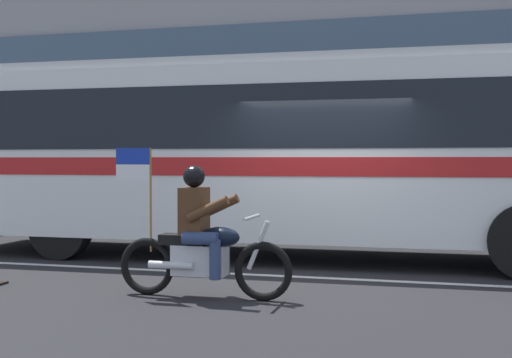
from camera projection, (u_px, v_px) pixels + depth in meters
ground_plane at (324, 271)px, 10.00m from camera, size 60.00×60.00×0.00m
sidewalk_curb at (364, 231)px, 14.91m from camera, size 28.00×3.80×0.15m
lane_center_stripe at (317, 278)px, 9.42m from camera, size 26.60×0.14×0.01m
transit_bus at (302, 144)px, 11.25m from camera, size 12.26×2.81×3.22m
motorcycle_with_rider at (202, 241)px, 8.05m from camera, size 2.20×0.64×1.78m
fire_hydrant at (399, 217)px, 13.28m from camera, size 0.22×0.30×0.75m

